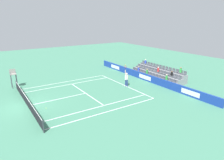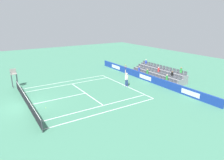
{
  "view_description": "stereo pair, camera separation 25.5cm",
  "coord_description": "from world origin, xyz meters",
  "px_view_note": "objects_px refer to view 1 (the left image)",
  "views": [
    {
      "loc": [
        -20.06,
        3.13,
        8.36
      ],
      "look_at": [
        -0.3,
        -9.88,
        1.1
      ],
      "focal_mm": 32.5,
      "sensor_mm": 36.0,
      "label": 1
    },
    {
      "loc": [
        -20.2,
        2.91,
        8.36
      ],
      "look_at": [
        -0.3,
        -9.88,
        1.1
      ],
      "focal_mm": 32.5,
      "sensor_mm": 36.0,
      "label": 2
    }
  ],
  "objects_px": {
    "tennis_net": "(27,101)",
    "loose_tennis_ball": "(46,108)",
    "tennis_player": "(126,79)",
    "umpire_chair": "(13,76)"
  },
  "relations": [
    {
      "from": "tennis_player",
      "to": "umpire_chair",
      "type": "relative_size",
      "value": 1.22
    },
    {
      "from": "tennis_player",
      "to": "loose_tennis_ball",
      "type": "height_order",
      "value": "tennis_player"
    },
    {
      "from": "tennis_player",
      "to": "loose_tennis_ball",
      "type": "bearing_deg",
      "value": 95.69
    },
    {
      "from": "tennis_net",
      "to": "loose_tennis_ball",
      "type": "bearing_deg",
      "value": -139.85
    },
    {
      "from": "tennis_net",
      "to": "umpire_chair",
      "type": "relative_size",
      "value": 5.12
    },
    {
      "from": "umpire_chair",
      "to": "tennis_net",
      "type": "bearing_deg",
      "value": -179.11
    },
    {
      "from": "umpire_chair",
      "to": "loose_tennis_ball",
      "type": "xyz_separation_m",
      "value": [
        -8.39,
        -1.48,
        -1.49
      ]
    },
    {
      "from": "tennis_net",
      "to": "loose_tennis_ball",
      "type": "height_order",
      "value": "tennis_net"
    },
    {
      "from": "tennis_net",
      "to": "tennis_player",
      "type": "distance_m",
      "value": 11.9
    },
    {
      "from": "umpire_chair",
      "to": "loose_tennis_ball",
      "type": "distance_m",
      "value": 8.65
    }
  ]
}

